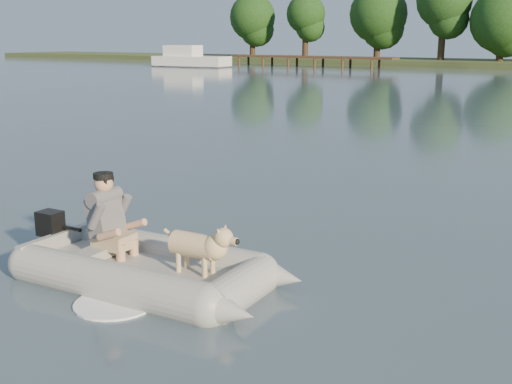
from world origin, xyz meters
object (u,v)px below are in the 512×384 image
Objects in this scene: dock at (310,61)px; dog at (195,250)px; dinghy at (148,237)px; man at (107,213)px; cabin_cruiser at (191,56)px.

dock is 58.62m from dog.
dinghy is 0.71m from man.
dock is 4.05× the size of dinghy.
dog is (26.65, -52.21, -0.01)m from dock.
cabin_cruiser is (-35.57, 45.34, 0.47)m from dinghy.
dock is 11.84m from cabin_cruiser.
dinghy is at bearing -4.24° from man.
cabin_cruiser is (-36.21, 45.25, 0.55)m from dog.
man is 1.16× the size of dog.
cabin_cruiser is at bearing 124.48° from dinghy.
cabin_cruiser reaches higher than man.
dock is 58.42m from dinghy.
dinghy is at bearing -58.52° from cabin_cruiser.
dock is at bearing 113.40° from dog.
man is (25.33, -52.30, 0.25)m from dock.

